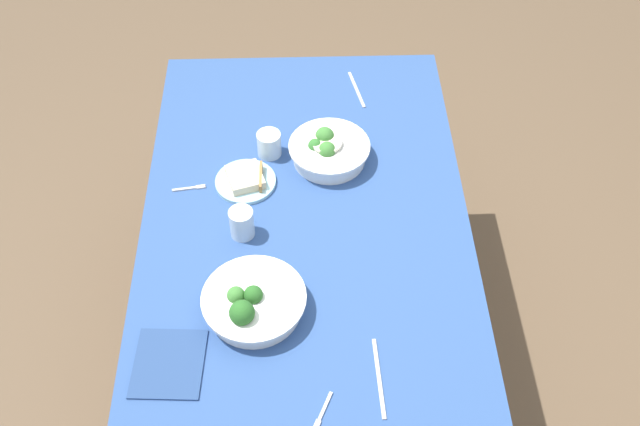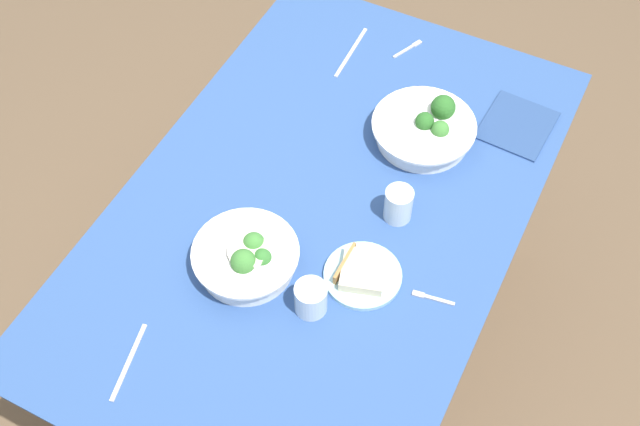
# 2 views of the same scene
# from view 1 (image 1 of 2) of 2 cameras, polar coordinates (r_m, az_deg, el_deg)

# --- Properties ---
(ground_plane) EXTENTS (6.00, 6.00, 0.00)m
(ground_plane) POSITION_cam_1_polar(r_m,az_deg,el_deg) (2.78, -0.85, -10.54)
(ground_plane) COLOR brown
(dining_table) EXTENTS (1.49, 0.94, 0.76)m
(dining_table) POSITION_cam_1_polar(r_m,az_deg,el_deg) (2.25, -1.04, -2.14)
(dining_table) COLOR #2D4C84
(dining_table) RESTS_ON ground_plane
(broccoli_bowl_far) EXTENTS (0.27, 0.27, 0.11)m
(broccoli_bowl_far) POSITION_cam_1_polar(r_m,az_deg,el_deg) (1.95, -5.07, -6.82)
(broccoli_bowl_far) COLOR white
(broccoli_bowl_far) RESTS_ON dining_table
(broccoli_bowl_near) EXTENTS (0.25, 0.25, 0.10)m
(broccoli_bowl_near) POSITION_cam_1_polar(r_m,az_deg,el_deg) (2.30, 0.67, 4.78)
(broccoli_bowl_near) COLOR white
(broccoli_bowl_near) RESTS_ON dining_table
(bread_side_plate) EXTENTS (0.18, 0.18, 0.04)m
(bread_side_plate) POSITION_cam_1_polar(r_m,az_deg,el_deg) (2.25, -5.61, 2.53)
(bread_side_plate) COLOR #99C6D1
(bread_side_plate) RESTS_ON dining_table
(water_glass_center) EXTENTS (0.07, 0.07, 0.08)m
(water_glass_center) POSITION_cam_1_polar(r_m,az_deg,el_deg) (2.32, -3.85, 5.24)
(water_glass_center) COLOR silver
(water_glass_center) RESTS_ON dining_table
(water_glass_side) EXTENTS (0.07, 0.07, 0.09)m
(water_glass_side) POSITION_cam_1_polar(r_m,az_deg,el_deg) (2.10, -5.92, -0.76)
(water_glass_side) COLOR silver
(water_glass_side) RESTS_ON dining_table
(fork_by_far_bowl) EXTENTS (0.10, 0.05, 0.00)m
(fork_by_far_bowl) POSITION_cam_1_polar(r_m,az_deg,el_deg) (1.82, 0.20, -14.92)
(fork_by_far_bowl) COLOR #B7B7BC
(fork_by_far_bowl) RESTS_ON dining_table
(fork_by_near_bowl) EXTENTS (0.03, 0.10, 0.00)m
(fork_by_near_bowl) POSITION_cam_1_polar(r_m,az_deg,el_deg) (2.27, -9.75, 1.87)
(fork_by_near_bowl) COLOR #B7B7BC
(fork_by_near_bowl) RESTS_ON dining_table
(table_knife_left) EXTENTS (0.18, 0.05, 0.00)m
(table_knife_left) POSITION_cam_1_polar(r_m,az_deg,el_deg) (2.57, 2.81, 9.33)
(table_knife_left) COLOR #B7B7BC
(table_knife_left) RESTS_ON dining_table
(table_knife_right) EXTENTS (0.22, 0.02, 0.00)m
(table_knife_right) POSITION_cam_1_polar(r_m,az_deg,el_deg) (1.87, 4.52, -12.34)
(table_knife_right) COLOR #B7B7BC
(table_knife_right) RESTS_ON dining_table
(napkin_folded_upper) EXTENTS (0.20, 0.18, 0.01)m
(napkin_folded_upper) POSITION_cam_1_polar(r_m,az_deg,el_deg) (1.92, -11.35, -11.11)
(napkin_folded_upper) COLOR navy
(napkin_folded_upper) RESTS_ON dining_table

